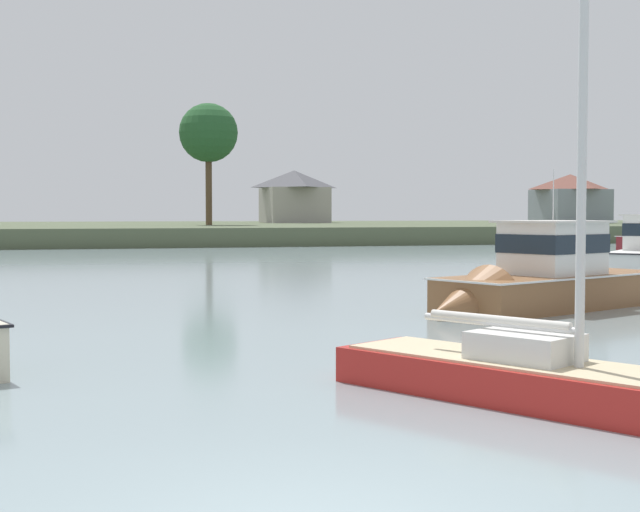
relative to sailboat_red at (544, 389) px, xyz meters
The scene contains 6 objects.
far_shore_bank 89.33m from the sailboat_red, 92.97° to the left, with size 222.36×58.30×1.58m, color #4C563D.
sailboat_red is the anchor object (origin of this frame).
cruiser_wood 12.99m from the sailboat_red, 61.64° to the left, with size 9.27×5.93×5.06m.
shore_tree_inland_b 79.45m from the sailboat_red, 85.28° to the left, with size 5.95×5.95×12.30m.
cottage_eastern 99.14m from the sailboat_red, 78.40° to the left, with size 7.92×9.18×6.55m.
cottage_behind_trees 99.73m from the sailboat_red, 58.73° to the left, with size 8.12×7.69×5.94m.
Camera 1 is at (-2.01, -7.43, 2.82)m, focal length 49.99 mm.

